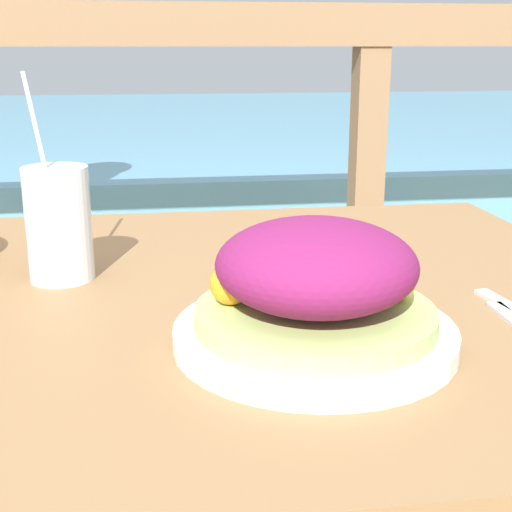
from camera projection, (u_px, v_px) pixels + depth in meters
The scene contains 5 objects.
patio_table at pixel (197, 370), 0.84m from camera, with size 1.04×0.83×0.71m.
railing_fence at pixel (170, 147), 1.59m from camera, with size 2.80×0.08×1.07m.
sea_backdrop at pixel (159, 169), 4.09m from camera, with size 12.00×4.00×0.58m.
salad_plate at pixel (316, 293), 0.66m from camera, with size 0.27×0.27×0.12m.
drink_glass at pixel (59, 224), 0.84m from camera, with size 0.08×0.08×0.24m.
Camera 1 is at (-0.04, -0.77, 0.98)m, focal length 50.00 mm.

